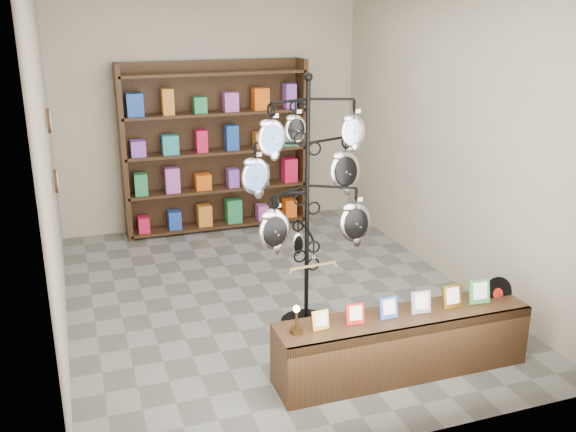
% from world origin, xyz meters
% --- Properties ---
extents(ground, '(5.00, 5.00, 0.00)m').
position_xyz_m(ground, '(0.00, 0.00, 0.00)').
color(ground, slate).
rests_on(ground, ground).
extents(room_envelope, '(5.00, 5.00, 5.00)m').
position_xyz_m(room_envelope, '(0.00, 0.00, 1.85)').
color(room_envelope, '#B0A58E').
rests_on(room_envelope, ground).
extents(display_tree, '(1.19, 0.98, 2.33)m').
position_xyz_m(display_tree, '(0.13, -0.69, 1.35)').
color(display_tree, black).
rests_on(display_tree, ground).
extents(front_shelf, '(2.11, 0.45, 0.75)m').
position_xyz_m(front_shelf, '(0.56, -1.74, 0.26)').
color(front_shelf, black).
rests_on(front_shelf, ground).
extents(back_shelving, '(2.42, 0.36, 2.20)m').
position_xyz_m(back_shelving, '(0.00, 2.30, 1.03)').
color(back_shelving, black).
rests_on(back_shelving, ground).
extents(wall_clocks, '(0.03, 0.24, 0.84)m').
position_xyz_m(wall_clocks, '(-1.97, 0.80, 1.50)').
color(wall_clocks, black).
rests_on(wall_clocks, ground).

